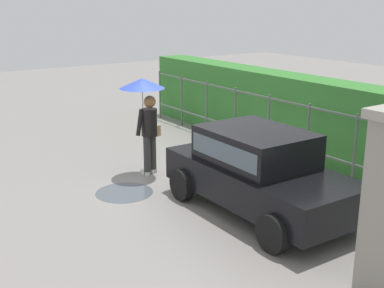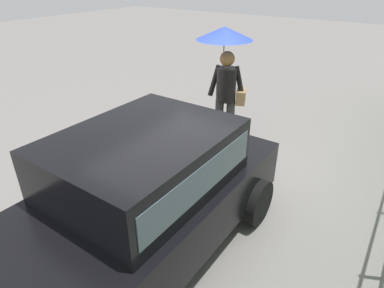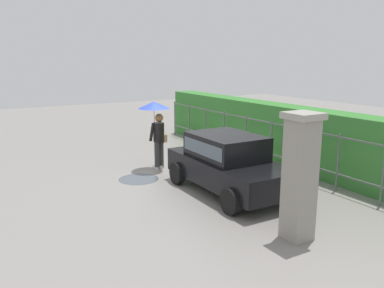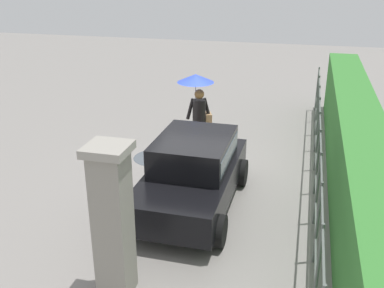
{
  "view_description": "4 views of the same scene",
  "coord_description": "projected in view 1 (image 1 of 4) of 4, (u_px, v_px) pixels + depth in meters",
  "views": [
    {
      "loc": [
        7.74,
        -5.6,
        3.65
      ],
      "look_at": [
        -0.22,
        -0.13,
        0.9
      ],
      "focal_mm": 47.34,
      "sensor_mm": 36.0,
      "label": 1
    },
    {
      "loc": [
        3.5,
        2.19,
        2.91
      ],
      "look_at": [
        0.42,
        0.1,
        0.93
      ],
      "focal_mm": 30.83,
      "sensor_mm": 36.0,
      "label": 2
    },
    {
      "loc": [
        9.33,
        -5.59,
        3.36
      ],
      "look_at": [
        -0.2,
        0.06,
        0.95
      ],
      "focal_mm": 36.91,
      "sensor_mm": 36.0,
      "label": 3
    },
    {
      "loc": [
        9.51,
        2.19,
        4.68
      ],
      "look_at": [
        -0.24,
        -0.31,
        0.67
      ],
      "focal_mm": 42.26,
      "sensor_mm": 36.0,
      "label": 4
    }
  ],
  "objects": [
    {
      "name": "ground_plane",
      "position": [
        203.0,
        188.0,
        10.18
      ],
      "size": [
        40.0,
        40.0,
        0.0
      ],
      "primitive_type": "plane",
      "color": "gray"
    },
    {
      "name": "car",
      "position": [
        258.0,
        168.0,
        8.89
      ],
      "size": [
        3.76,
        1.89,
        1.48
      ],
      "rotation": [
        0.0,
        0.0,
        -0.01
      ],
      "color": "black",
      "rests_on": "ground"
    },
    {
      "name": "pedestrian",
      "position": [
        146.0,
        104.0,
        10.64
      ],
      "size": [
        0.95,
        0.95,
        2.09
      ],
      "rotation": [
        0.0,
        0.0,
        -2.75
      ],
      "color": "#333333",
      "rests_on": "ground"
    },
    {
      "name": "fence_section",
      "position": [
        287.0,
        128.0,
        11.61
      ],
      "size": [
        11.4,
        0.05,
        1.5
      ],
      "color": "#59605B",
      "rests_on": "ground"
    },
    {
      "name": "hedge_row",
      "position": [
        310.0,
        118.0,
        11.99
      ],
      "size": [
        12.35,
        0.9,
        1.9
      ],
      "primitive_type": "cube",
      "color": "#387F33",
      "rests_on": "ground"
    },
    {
      "name": "puddle_near",
      "position": [
        124.0,
        192.0,
        9.95
      ],
      "size": [
        1.14,
        1.14,
        0.0
      ],
      "primitive_type": "cylinder",
      "color": "#4C545B",
      "rests_on": "ground"
    }
  ]
}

